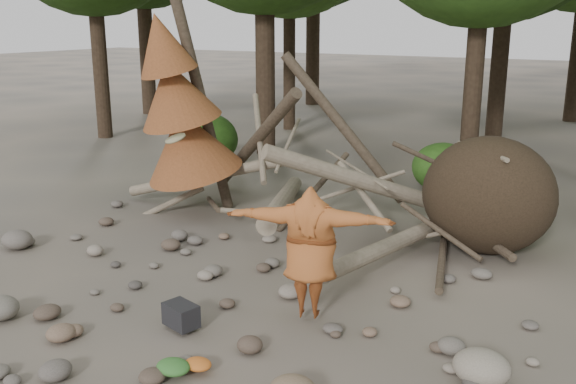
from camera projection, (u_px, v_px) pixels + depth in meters
The scene contains 12 objects.
ground at pixel (209, 315), 8.59m from camera, with size 120.00×120.00×0.00m, color #514C44.
deadfall_pile at pixel (453, 194), 10.91m from camera, with size 8.55×5.24×3.30m.
dead_conifer at pixel (180, 111), 12.35m from camera, with size 2.06×2.16×4.35m.
bush_left at pixel (204, 139), 17.07m from camera, with size 1.80×1.80×1.44m, color #244A13.
bush_mid at pixel (443, 167), 14.58m from camera, with size 1.40×1.40×1.12m, color #305D1B.
frisbee_thrower at pixel (310, 252), 8.19m from camera, with size 3.29×1.20×2.26m.
backpack at pixel (181, 319), 8.13m from camera, with size 0.44×0.29×0.29m, color black.
cloth_green at pixel (173, 371), 7.07m from camera, with size 0.40×0.33×0.15m, color #346D2B.
cloth_orange at pixel (198, 368), 7.16m from camera, with size 0.32×0.26×0.12m, color #C66221.
boulder_front_left at pixel (0, 308), 8.43m from camera, with size 0.52×0.47×0.31m, color slate.
boulder_mid_right at pixel (482, 367), 6.94m from camera, with size 0.63×0.56×0.38m, color gray.
boulder_mid_left at pixel (17, 240), 11.00m from camera, with size 0.54×0.49×0.33m, color #686058.
Camera 1 is at (4.84, -6.28, 3.84)m, focal length 40.00 mm.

